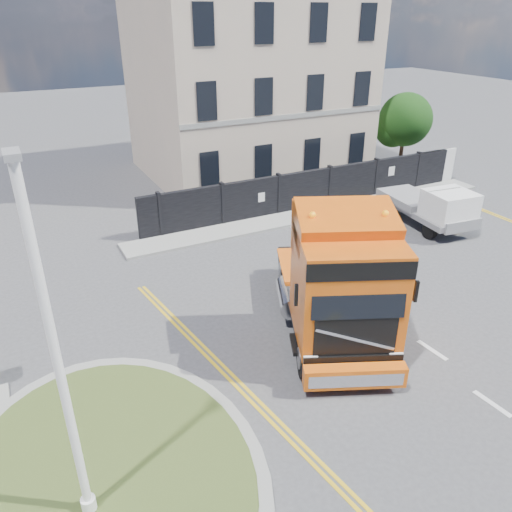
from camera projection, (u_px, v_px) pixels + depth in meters
ground at (307, 326)px, 16.10m from camera, size 120.00×120.00×0.00m
traffic_island at (108, 477)px, 10.81m from camera, size 6.80×6.80×0.17m
hoarding_fence at (322, 188)px, 25.52m from camera, size 18.80×0.25×2.00m
georgian_building at (246, 75)px, 29.15m from camera, size 12.30×10.30×12.80m
tree at (402, 122)px, 30.28m from camera, size 3.20×3.20×4.80m
pavement_far at (321, 212)px, 24.99m from camera, size 20.00×1.60×0.12m
truck at (339, 286)px, 14.56m from camera, size 5.36×7.68×4.32m
flatbed_pickup at (438, 208)px, 22.66m from camera, size 2.42×5.04×2.02m
lamppost_island at (57, 360)px, 8.39m from camera, size 0.23×0.46×7.45m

